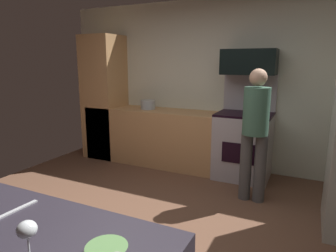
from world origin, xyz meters
TOP-DOWN VIEW (x-y plane):
  - ground_plane at (0.00, 0.00)m, footprint 5.20×4.80m
  - wall_back at (0.00, 2.34)m, footprint 5.20×0.12m
  - lower_cabinet_run at (-0.90, 1.98)m, footprint 2.40×0.60m
  - cabinet_column at (-1.90, 1.98)m, footprint 0.60×0.60m
  - oven_range at (0.55, 1.97)m, footprint 0.76×0.65m
  - microwave at (0.55, 2.06)m, footprint 0.74×0.38m
  - person_cook at (0.81, 1.26)m, footprint 0.31×0.30m
  - mixing_bowl_large at (0.69, -1.40)m, footprint 0.17×0.17m
  - wine_glass_extra at (0.44, -1.56)m, footprint 0.08×0.08m
  - knife_paring at (0.04, -1.31)m, footprint 0.04×0.26m
  - stock_pot at (-1.03, 1.98)m, footprint 0.24×0.24m

SIDE VIEW (x-z plane):
  - ground_plane at x=0.00m, z-range -0.02..0.00m
  - lower_cabinet_run at x=-0.90m, z-range 0.00..0.90m
  - oven_range at x=0.55m, z-range -0.23..1.25m
  - person_cook at x=0.81m, z-range 0.09..1.68m
  - knife_paring at x=0.04m, z-range 0.90..0.91m
  - mixing_bowl_large at x=0.69m, z-range 0.90..0.94m
  - stock_pot at x=-1.03m, z-range 0.90..1.05m
  - wine_glass_extra at x=0.44m, z-range 0.94..1.11m
  - cabinet_column at x=-1.90m, z-range 0.00..2.10m
  - wall_back at x=0.00m, z-range 0.00..2.60m
  - microwave at x=0.55m, z-range 1.48..1.83m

